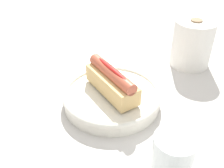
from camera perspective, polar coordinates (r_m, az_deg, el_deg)
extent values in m
plane|color=beige|center=(0.60, -1.06, -4.61)|extent=(2.40, 2.40, 0.00)
cylinder|color=silver|center=(0.59, 0.00, -3.20)|extent=(0.22, 0.22, 0.03)
torus|color=silver|center=(0.58, 0.00, -2.10)|extent=(0.23, 0.23, 0.01)
cube|color=#DBB270|center=(0.57, 0.00, 0.00)|extent=(0.15, 0.05, 0.04)
cylinder|color=#BC563D|center=(0.55, 0.00, 2.37)|extent=(0.15, 0.03, 0.03)
ellipsoid|color=red|center=(0.54, 0.00, 3.41)|extent=(0.11, 0.01, 0.01)
cylinder|color=white|center=(0.44, 13.27, -15.83)|extent=(0.07, 0.07, 0.09)
cylinder|color=silver|center=(0.45, 13.00, -17.09)|extent=(0.06, 0.06, 0.05)
cylinder|color=white|center=(0.75, 17.45, 8.63)|extent=(0.11, 0.11, 0.13)
cylinder|color=#997A5B|center=(0.73, 18.38, 13.35)|extent=(0.03, 0.03, 0.00)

